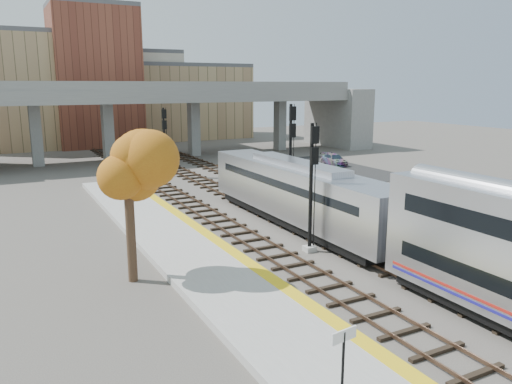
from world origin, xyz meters
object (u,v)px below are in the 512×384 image
signal_mast_far (165,143)px  car_c (334,160)px  tree (127,170)px  car_a (297,170)px  car_b (311,167)px  signal_mast_near (312,189)px  locomotive (297,192)px  signal_mast_mid (291,156)px

signal_mast_far → car_c: 19.75m
tree → car_a: bearing=42.6°
car_b → signal_mast_near: bearing=-114.8°
locomotive → signal_mast_mid: (2.00, 4.14, 1.71)m
signal_mast_near → car_b: 26.04m
signal_mast_mid → car_a: size_ratio=2.27×
signal_mast_far → car_a: signal_mast_far is taller
signal_mast_near → car_c: size_ratio=1.66×
locomotive → car_c: (17.35, 19.53, -1.61)m
signal_mast_mid → locomotive: bearing=-115.8°
car_b → locomotive: bearing=-117.3°
tree → locomotive: bearing=20.2°
car_a → locomotive: bearing=-129.4°
signal_mast_far → car_b: size_ratio=2.03×
locomotive → signal_mast_mid: size_ratio=2.45×
signal_mast_near → car_c: signal_mast_near is taller
signal_mast_near → signal_mast_mid: (4.10, 8.88, 0.43)m
signal_mast_mid → signal_mast_near: bearing=-114.8°
car_a → tree: bearing=-144.5°
car_a → car_b: size_ratio=1.01×
signal_mast_far → signal_mast_near: bearing=-90.0°
car_c → signal_mast_mid: bearing=-127.3°
car_c → car_a: bearing=-144.9°
signal_mast_mid → signal_mast_far: (-4.10, 17.48, -0.59)m
signal_mast_far → car_a: bearing=-26.4°
car_a → car_c: size_ratio=0.79×
car_a → car_c: bearing=20.4°
car_b → car_c: bearing=38.0°
locomotive → car_c: bearing=48.4°
locomotive → car_b: (12.32, 16.75, -1.68)m
car_a → signal_mast_near: bearing=-127.5°
locomotive → signal_mast_mid: signal_mast_mid is taller
signal_mast_mid → tree: size_ratio=1.08×
locomotive → car_a: size_ratio=5.57×
signal_mast_near → car_c: bearing=51.3°
car_c → locomotive: bearing=-124.0°
signal_mast_near → tree: 9.97m
locomotive → car_c: 26.17m
signal_mast_mid → tree: (-13.90, -8.53, 1.37)m
signal_mast_mid → car_c: (15.35, 15.39, -3.32)m
car_a → car_b: (2.40, 1.08, -0.02)m
tree → car_a: 30.01m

